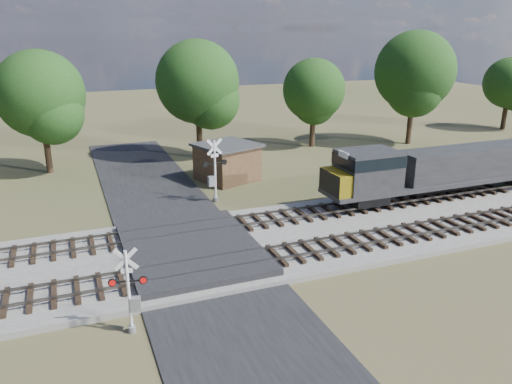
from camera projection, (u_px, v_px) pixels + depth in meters
name	position (u px, v px, depth m)	size (l,w,h in m)	color
ground	(194.00, 259.00, 26.87)	(160.00, 160.00, 0.00)	#3E4625
ballast_bed	(350.00, 227.00, 30.71)	(140.00, 10.00, 0.30)	gray
road	(194.00, 258.00, 26.86)	(7.00, 60.00, 0.08)	black
crossing_panel	(191.00, 250.00, 27.21)	(7.00, 9.00, 0.62)	#262628
track_near	(261.00, 258.00, 26.05)	(140.00, 2.60, 0.33)	black
track_far	(231.00, 224.00, 30.47)	(140.00, 2.60, 0.33)	black
crossing_signal_near	(131.00, 298.00, 19.91)	(1.51, 0.40, 3.76)	silver
crossing_signal_far	(214.00, 176.00, 35.10)	(1.85, 0.43, 4.60)	silver
equipment_shed	(227.00, 162.00, 40.44)	(5.63, 5.63, 3.00)	#492D1F
treeline	(209.00, 87.00, 45.96)	(81.60, 10.64, 11.74)	black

